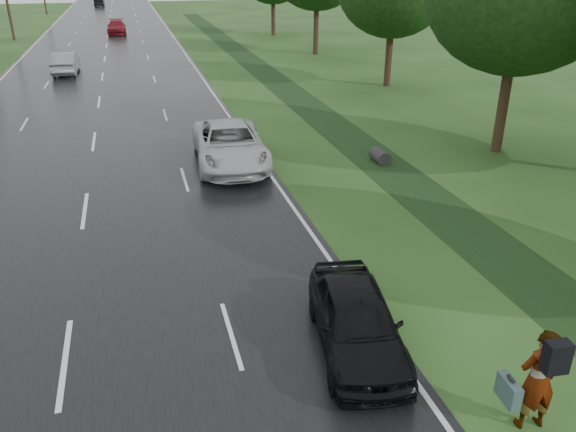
% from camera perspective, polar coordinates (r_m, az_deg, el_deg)
% --- Properties ---
extents(ground, '(220.00, 220.00, 0.00)m').
position_cam_1_polar(ground, '(12.92, -21.70, -13.73)').
color(ground, '#224117').
rests_on(ground, ground).
extents(road, '(14.00, 180.00, 0.04)m').
position_cam_1_polar(road, '(55.77, -18.01, 15.70)').
color(road, black).
rests_on(road, ground).
extents(edge_stripe_east, '(0.12, 180.00, 0.01)m').
position_cam_1_polar(edge_stripe_east, '(55.93, -10.85, 16.48)').
color(edge_stripe_east, silver).
rests_on(edge_stripe_east, road).
extents(edge_stripe_west, '(0.12, 180.00, 0.01)m').
position_cam_1_polar(edge_stripe_west, '(56.41, -25.06, 14.75)').
color(edge_stripe_west, silver).
rests_on(edge_stripe_west, road).
extents(center_line, '(0.12, 180.00, 0.01)m').
position_cam_1_polar(center_line, '(55.77, -18.02, 15.73)').
color(center_line, silver).
rests_on(center_line, road).
extents(drainage_ditch, '(2.20, 120.00, 0.56)m').
position_cam_1_polar(drainage_ditch, '(31.38, 2.74, 10.63)').
color(drainage_ditch, black).
rests_on(drainage_ditch, ground).
extents(pedestrian, '(0.94, 0.88, 2.05)m').
position_cam_1_polar(pedestrian, '(10.96, 23.97, -14.89)').
color(pedestrian, '#A5998C').
rests_on(pedestrian, ground).
extents(white_pickup, '(3.04, 6.02, 1.63)m').
position_cam_1_polar(white_pickup, '(22.81, -5.93, 7.23)').
color(white_pickup, '#B9B9B9').
rests_on(white_pickup, road).
extents(dark_sedan, '(2.32, 4.37, 1.42)m').
position_cam_1_polar(dark_sedan, '(12.07, 7.02, -10.43)').
color(dark_sedan, black).
rests_on(dark_sedan, road).
extents(silver_sedan, '(1.73, 4.61, 1.50)m').
position_cam_1_polar(silver_sedan, '(44.93, -21.67, 14.26)').
color(silver_sedan, gray).
rests_on(silver_sedan, road).
extents(far_car_red, '(2.03, 4.90, 1.42)m').
position_cam_1_polar(far_car_red, '(67.98, -17.02, 17.88)').
color(far_car_red, maroon).
rests_on(far_car_red, road).
extents(far_car_dark, '(1.68, 4.63, 1.52)m').
position_cam_1_polar(far_car_dark, '(110.00, -18.64, 19.96)').
color(far_car_dark, black).
rests_on(far_car_dark, road).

